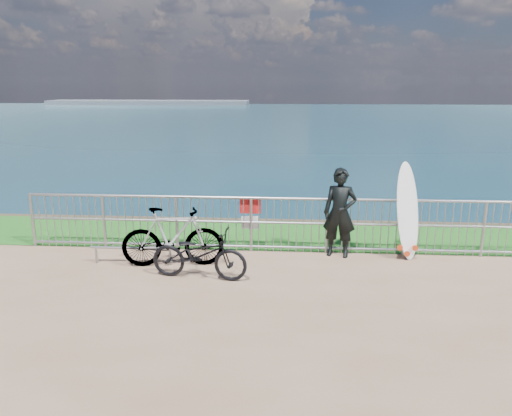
# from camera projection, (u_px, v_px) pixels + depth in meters

# --- Properties ---
(grass_strip) EXTENTS (120.00, 120.00, 0.00)m
(grass_strip) POSITION_uv_depth(u_px,v_px,m) (278.00, 235.00, 11.08)
(grass_strip) COLOR #185A19
(grass_strip) RESTS_ON ground
(seascape) EXTENTS (260.00, 260.00, 5.00)m
(seascape) POSITION_uv_depth(u_px,v_px,m) (150.00, 105.00, 154.96)
(seascape) COLOR brown
(seascape) RESTS_ON ground
(railing) EXTENTS (10.06, 0.10, 1.13)m
(railing) POSITION_uv_depth(u_px,v_px,m) (277.00, 224.00, 9.87)
(railing) COLOR gray
(railing) RESTS_ON ground
(surfer) EXTENTS (0.71, 0.55, 1.74)m
(surfer) POSITION_uv_depth(u_px,v_px,m) (340.00, 213.00, 9.58)
(surfer) COLOR black
(surfer) RESTS_ON ground
(surfboard) EXTENTS (0.63, 0.60, 1.87)m
(surfboard) POSITION_uv_depth(u_px,v_px,m) (407.00, 215.00, 9.48)
(surfboard) COLOR white
(surfboard) RESTS_ON ground
(bicycle_near) EXTENTS (1.75, 0.80, 0.89)m
(bicycle_near) POSITION_uv_depth(u_px,v_px,m) (199.00, 254.00, 8.56)
(bicycle_near) COLOR black
(bicycle_near) RESTS_ON ground
(bicycle_far) EXTENTS (1.92, 0.76, 1.12)m
(bicycle_far) POSITION_uv_depth(u_px,v_px,m) (173.00, 237.00, 9.11)
(bicycle_far) COLOR black
(bicycle_far) RESTS_ON ground
(bike_rack) EXTENTS (1.61, 0.05, 0.34)m
(bike_rack) POSITION_uv_depth(u_px,v_px,m) (133.00, 250.00, 9.27)
(bike_rack) COLOR gray
(bike_rack) RESTS_ON ground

